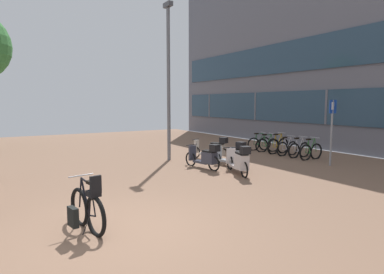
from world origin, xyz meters
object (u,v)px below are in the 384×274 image
bicycle_rack_04 (267,145)px  bicycle_rack_01 (299,150)px  scooter_near (239,161)px  scooter_mid (206,157)px  scooter_far (213,149)px  bicycle_rack_03 (278,146)px  bicycle_foreground (87,209)px  bicycle_rack_05 (259,144)px  bicycle_rack_00 (311,152)px  scooter_extra (232,155)px  parking_sign (332,125)px  lamp_post (168,75)px  bicycle_rack_02 (287,148)px

bicycle_rack_04 → bicycle_rack_01: bearing=-89.5°
scooter_near → scooter_mid: (-0.43, 1.36, -0.03)m
bicycle_rack_01 → scooter_far: (-3.53, 1.50, 0.11)m
scooter_far → bicycle_rack_04: bearing=6.5°
bicycle_rack_03 → scooter_mid: bicycle_rack_03 is taller
bicycle_foreground → bicycle_rack_05: size_ratio=1.12×
scooter_near → scooter_far: bearing=72.2°
bicycle_rack_00 → bicycle_rack_04: size_ratio=1.06×
scooter_extra → parking_sign: 3.90m
bicycle_rack_03 → parking_sign: parking_sign is taller
scooter_mid → lamp_post: (-0.28, 2.31, 3.06)m
bicycle_rack_04 → scooter_far: 3.54m
bicycle_foreground → parking_sign: bearing=9.2°
bicycle_rack_03 → bicycle_rack_05: size_ratio=1.06×
bicycle_rack_02 → bicycle_foreground: bearing=-157.7°
bicycle_rack_00 → bicycle_rack_05: 3.17m
bicycle_rack_02 → scooter_far: (-3.50, 0.87, 0.12)m
bicycle_rack_04 → bicycle_rack_05: size_ratio=0.98×
bicycle_rack_02 → bicycle_rack_00: bearing=-90.0°
bicycle_rack_01 → scooter_mid: size_ratio=0.76×
bicycle_rack_03 → scooter_extra: bearing=-160.1°
bicycle_foreground → scooter_mid: bearing=35.0°
bicycle_rack_00 → bicycle_rack_04: bicycle_rack_00 is taller
scooter_near → scooter_extra: size_ratio=1.09×
scooter_far → bicycle_rack_05: bearing=16.1°
bicycle_rack_00 → bicycle_rack_02: bearing=90.0°
bicycle_rack_00 → scooter_mid: size_ratio=0.76×
scooter_far → lamp_post: 3.56m
bicycle_rack_02 → bicycle_rack_04: size_ratio=1.03×
bicycle_foreground → bicycle_rack_02: bearing=22.3°
scooter_far → lamp_post: lamp_post is taller
bicycle_rack_02 → scooter_near: scooter_near is taller
bicycle_rack_01 → scooter_mid: 4.86m
bicycle_foreground → bicycle_rack_02: (9.84, 4.04, -0.08)m
bicycle_rack_01 → scooter_extra: scooter_extra is taller
bicycle_rack_00 → scooter_far: bearing=148.6°
bicycle_foreground → lamp_post: bearing=50.8°
scooter_far → lamp_post: size_ratio=0.27×
bicycle_rack_04 → scooter_extra: scooter_extra is taller
scooter_extra → scooter_near: bearing=-118.3°
bicycle_rack_04 → scooter_mid: size_ratio=0.72×
bicycle_rack_04 → parking_sign: (-0.49, -3.79, 1.20)m
bicycle_rack_03 → scooter_far: bicycle_rack_03 is taller
bicycle_rack_02 → lamp_post: bearing=160.9°
bicycle_foreground → scooter_mid: (5.01, 3.50, 0.03)m
bicycle_rack_00 → scooter_far: scooter_far is taller
bicycle_rack_02 → bicycle_rack_05: bearing=87.9°
bicycle_rack_00 → bicycle_rack_04: (0.02, 2.53, -0.01)m
bicycle_foreground → bicycle_rack_03: (9.91, 4.67, -0.05)m
bicycle_rack_04 → scooter_mid: 5.17m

